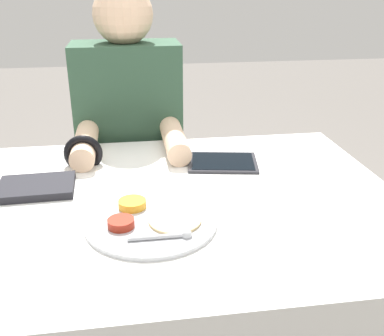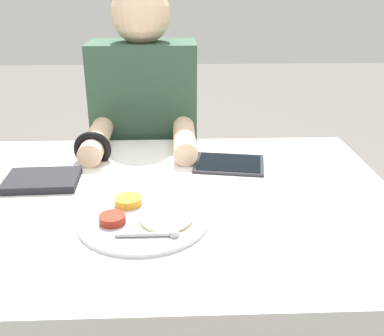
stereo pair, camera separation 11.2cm
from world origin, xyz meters
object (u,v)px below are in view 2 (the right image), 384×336
Objects in this scene: thali_tray at (143,218)px; red_notebook at (42,181)px; tablet_device at (229,164)px; person_diner at (147,168)px.

red_notebook is (-0.27, 0.21, 0.00)m from thali_tray.
thali_tray is at bearing -126.05° from tablet_device.
thali_tray is 1.31× the size of tablet_device.
red_notebook is at bearing -117.77° from person_diner.
thali_tray is 1.51× the size of red_notebook.
red_notebook reaches higher than tablet_device.
tablet_device is 0.18× the size of person_diner.
tablet_device is (0.23, 0.31, -0.00)m from thali_tray.
red_notebook is at bearing 142.75° from thali_tray.
person_diner reaches higher than tablet_device.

